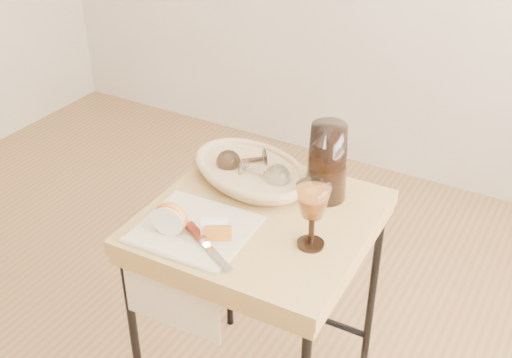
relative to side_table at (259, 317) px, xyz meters
The scene contains 10 objects.
side_table is the anchor object (origin of this frame).
tea_towel 0.41m from the side_table, 127.98° to the right, with size 0.28×0.25×0.01m, color beige.
bread_basket 0.42m from the side_table, 128.22° to the left, with size 0.34×0.23×0.05m, color tan, non-canonical shape.
goblet_lying_a 0.46m from the side_table, 132.26° to the left, with size 0.12×0.07×0.07m, color brown, non-canonical shape.
goblet_lying_b 0.43m from the side_table, 116.06° to the left, with size 0.12×0.07×0.07m, color white, non-canonical shape.
pitcher 0.51m from the side_table, 56.21° to the left, with size 0.15×0.23×0.26m, color black, non-canonical shape.
wine_goblet 0.49m from the side_table, 16.98° to the right, with size 0.08×0.08×0.17m, color white, non-canonical shape.
apple_half 0.47m from the side_table, 131.00° to the right, with size 0.09×0.05×0.08m, color red.
apple_wedge 0.42m from the side_table, 107.66° to the right, with size 0.07×0.04×0.04m, color white.
table_knife 0.42m from the side_table, 101.87° to the right, with size 0.21×0.02×0.02m, color silver, non-canonical shape.
Camera 1 is at (1.00, -0.98, 1.68)m, focal length 44.75 mm.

